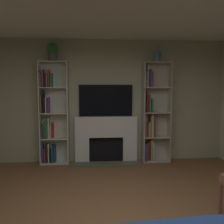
% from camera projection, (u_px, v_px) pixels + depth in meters
% --- Properties ---
extents(wall_back_accent, '(5.51, 0.06, 2.71)m').
position_uv_depth(wall_back_accent, '(106.00, 101.00, 5.44)').
color(wall_back_accent, '#AEAE8D').
rests_on(wall_back_accent, ground_plane).
extents(fireplace, '(1.46, 0.49, 1.02)m').
position_uv_depth(fireplace, '(106.00, 138.00, 5.39)').
color(fireplace, white).
rests_on(fireplace, ground_plane).
extents(tv, '(1.18, 0.06, 0.69)m').
position_uv_depth(tv, '(106.00, 100.00, 5.38)').
color(tv, black).
rests_on(tv, fireplace).
extents(bookshelf_left, '(0.61, 0.27, 2.21)m').
position_uv_depth(bookshelf_left, '(51.00, 116.00, 5.25)').
color(bookshelf_left, silver).
rests_on(bookshelf_left, ground_plane).
extents(bookshelf_right, '(0.61, 0.29, 2.21)m').
position_uv_depth(bookshelf_right, '(153.00, 115.00, 5.42)').
color(bookshelf_right, beige).
rests_on(bookshelf_right, ground_plane).
extents(potted_plant, '(0.24, 0.24, 0.38)m').
position_uv_depth(potted_plant, '(53.00, 51.00, 5.08)').
color(potted_plant, '#4F5753').
rests_on(potted_plant, bookshelf_left).
extents(vase_with_flowers, '(0.15, 0.15, 0.38)m').
position_uv_depth(vase_with_flowers, '(157.00, 57.00, 5.26)').
color(vase_with_flowers, slate).
rests_on(vase_with_flowers, bookshelf_right).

